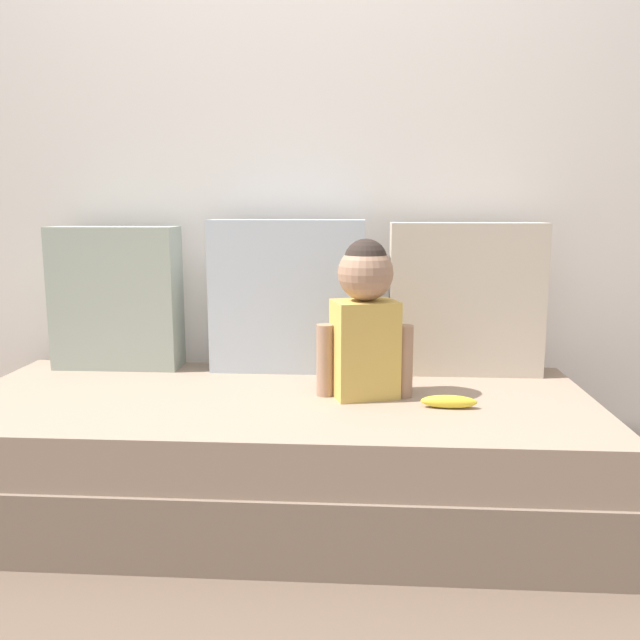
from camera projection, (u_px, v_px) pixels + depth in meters
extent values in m
plane|color=brown|center=(278.00, 505.00, 2.18)|extent=(12.00, 12.00, 0.00)
cube|color=silver|center=(293.00, 139.00, 2.54)|extent=(5.29, 0.10, 2.49)
cube|color=#826C5B|center=(277.00, 474.00, 2.16)|extent=(2.09, 0.90, 0.22)
cube|color=gray|center=(277.00, 419.00, 2.13)|extent=(2.03, 0.87, 0.16)
cube|color=#99A393|center=(117.00, 298.00, 2.45)|extent=(0.47, 0.16, 0.53)
cube|color=#B2BCC6|center=(288.00, 296.00, 2.41)|extent=(0.57, 0.16, 0.56)
cube|color=#C1B29E|center=(465.00, 299.00, 2.37)|extent=(0.55, 0.16, 0.55)
cube|color=gold|center=(365.00, 349.00, 2.08)|extent=(0.23, 0.20, 0.31)
sphere|color=#9E755B|center=(366.00, 273.00, 2.04)|extent=(0.18, 0.18, 0.18)
sphere|color=#2D231E|center=(366.00, 261.00, 2.03)|extent=(0.14, 0.14, 0.14)
cylinder|color=#9E755B|center=(325.00, 360.00, 2.10)|extent=(0.06, 0.06, 0.23)
cylinder|color=#9E755B|center=(404.00, 361.00, 2.08)|extent=(0.06, 0.06, 0.23)
ellipsoid|color=yellow|center=(449.00, 402.00, 1.98)|extent=(0.17, 0.05, 0.04)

